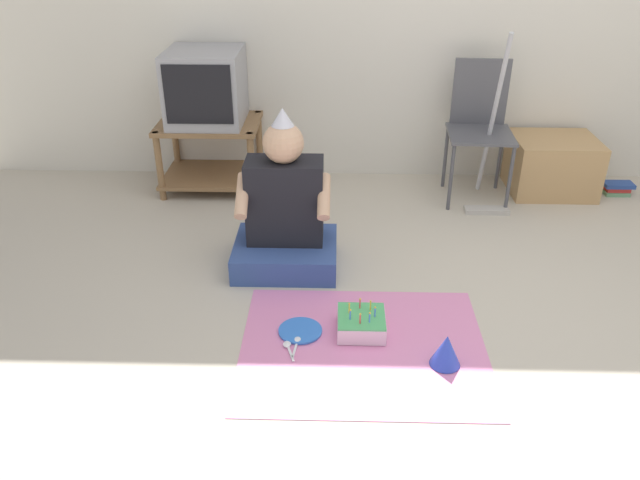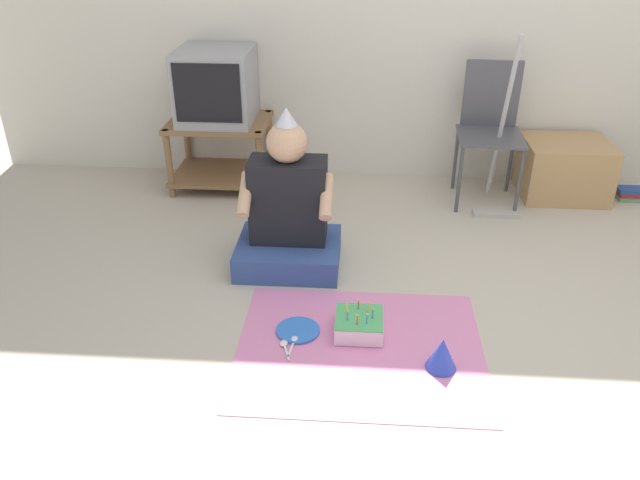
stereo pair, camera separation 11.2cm
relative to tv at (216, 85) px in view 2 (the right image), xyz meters
The scene contains 14 objects.
ground_plane 2.49m from the tv, 50.26° to the right, with size 16.00×16.00×0.00m, color #BCB29E.
tv_stand 0.42m from the tv, 90.00° to the right, with size 0.66×0.52×0.47m.
tv is the anchor object (origin of this frame).
folding_chair 1.78m from the tv, ahead, with size 0.43×0.43×0.88m.
cardboard_box_stack 2.36m from the tv, ahead, with size 0.54×0.46×0.37m.
dust_mop 1.88m from the tv, ahead, with size 0.28×0.37×1.11m.
book_pile 2.83m from the tv, ahead, with size 0.19×0.13×0.08m.
person_seated 1.26m from the tv, 60.68° to the right, with size 0.55×0.46×0.86m.
party_cloth 2.14m from the tv, 61.03° to the right, with size 1.09×0.90×0.01m.
birthday_cake 2.03m from the tv, 59.55° to the right, with size 0.22×0.22×0.14m.
party_hat_blue 2.38m from the tv, 54.81° to the right, with size 0.13×0.13×0.15m.
paper_plate 1.93m from the tv, 67.41° to the right, with size 0.20×0.20×0.01m.
plastic_spoon_near 2.00m from the tv, 68.71° to the right, with size 0.04×0.15×0.01m.
plastic_spoon_far 2.02m from the tv, 70.15° to the right, with size 0.06×0.14×0.01m.
Camera 2 is at (-0.57, -2.14, 1.74)m, focal length 35.00 mm.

